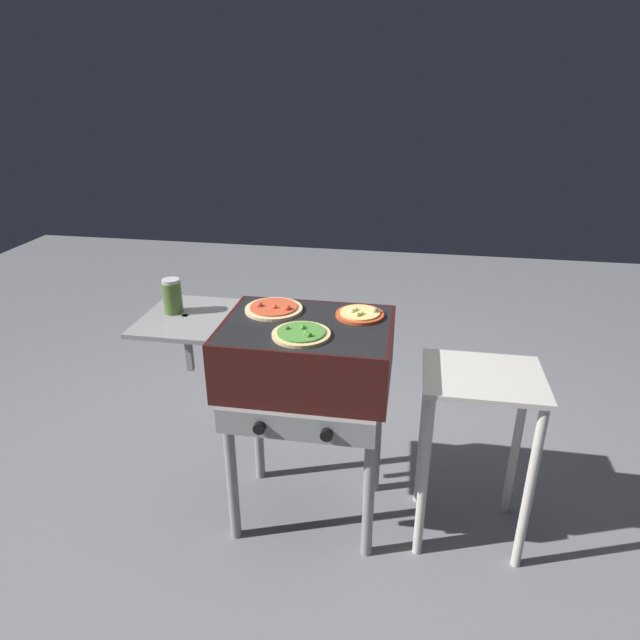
# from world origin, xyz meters

# --- Properties ---
(ground_plane) EXTENTS (8.00, 8.00, 0.00)m
(ground_plane) POSITION_xyz_m (0.00, 0.00, 0.00)
(ground_plane) COLOR gray
(grill) EXTENTS (0.96, 0.53, 0.90)m
(grill) POSITION_xyz_m (-0.01, -0.00, 0.76)
(grill) COLOR #38110F
(grill) RESTS_ON ground_plane
(pizza_pepperoni) EXTENTS (0.23, 0.23, 0.04)m
(pizza_pepperoni) POSITION_xyz_m (-0.15, 0.10, 0.91)
(pizza_pepperoni) COLOR beige
(pizza_pepperoni) RESTS_ON grill
(pizza_cheese) EXTENTS (0.19, 0.19, 0.04)m
(pizza_cheese) POSITION_xyz_m (0.19, 0.11, 0.91)
(pizza_cheese) COLOR #C64723
(pizza_cheese) RESTS_ON grill
(pizza_veggie) EXTENTS (0.21, 0.21, 0.03)m
(pizza_veggie) POSITION_xyz_m (-0.00, -0.10, 0.91)
(pizza_veggie) COLOR #E0C17F
(pizza_veggie) RESTS_ON grill
(sauce_jar) EXTENTS (0.07, 0.07, 0.14)m
(sauce_jar) POSITION_xyz_m (-0.53, 0.02, 0.97)
(sauce_jar) COLOR #4C6B2D
(sauce_jar) RESTS_ON grill
(prep_table) EXTENTS (0.44, 0.36, 0.75)m
(prep_table) POSITION_xyz_m (0.66, 0.00, 0.53)
(prep_table) COLOR beige
(prep_table) RESTS_ON ground_plane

